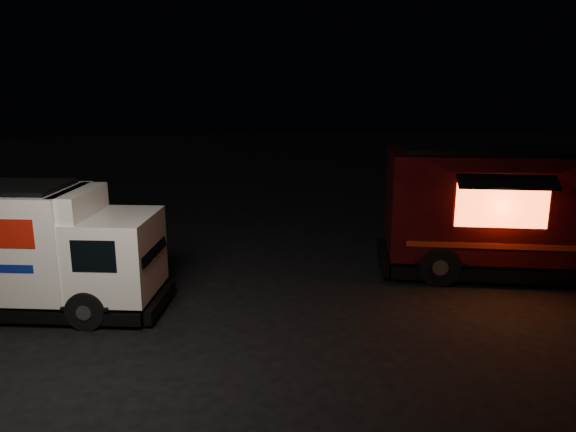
# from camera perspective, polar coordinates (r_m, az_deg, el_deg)

# --- Properties ---
(ground) EXTENTS (80.00, 80.00, 0.00)m
(ground) POSITION_cam_1_polar(r_m,az_deg,el_deg) (12.79, -7.21, -9.54)
(ground) COLOR black
(ground) RESTS_ON ground
(white_truck) EXTENTS (6.55, 3.27, 2.84)m
(white_truck) POSITION_cam_1_polar(r_m,az_deg,el_deg) (13.65, -25.49, -2.97)
(white_truck) COLOR white
(white_truck) RESTS_ON ground
(red_truck) EXTENTS (7.61, 4.25, 3.35)m
(red_truck) POSITION_cam_1_polar(r_m,az_deg,el_deg) (15.80, 22.55, 0.43)
(red_truck) COLOR #3C0A0B
(red_truck) RESTS_ON ground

